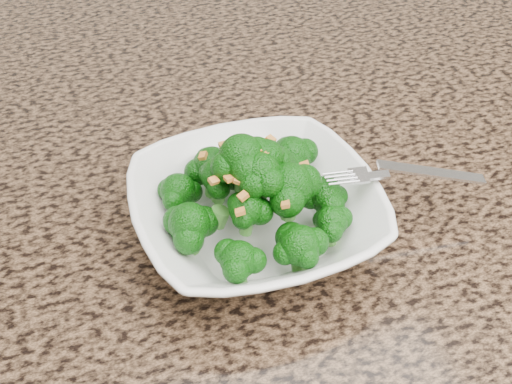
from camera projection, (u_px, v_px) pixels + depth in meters
name	position (u px, v px, depth m)	size (l,w,h in m)	color
granite_counter	(370.00, 158.00, 0.68)	(1.64, 1.04, 0.03)	brown
bowl	(256.00, 213.00, 0.56)	(0.21, 0.21, 0.05)	white
broccoli_pile	(256.00, 160.00, 0.52)	(0.19, 0.19, 0.06)	#0C5009
garlic_topping	(256.00, 124.00, 0.50)	(0.11, 0.11, 0.01)	orange
fork	(381.00, 175.00, 0.55)	(0.17, 0.03, 0.01)	silver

